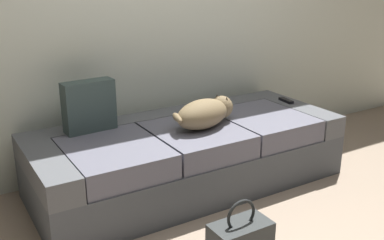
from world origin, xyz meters
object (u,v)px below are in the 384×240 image
Objects in this scene: couch at (188,155)px; throw_pillow at (89,106)px; tv_remote at (286,100)px; dog_tan at (206,113)px.

throw_pillow is at bearing 158.39° from couch.
couch is at bearing -168.75° from tv_remote.
couch is 1.01m from tv_remote.
couch is 14.55× the size of tv_remote.
couch is 3.89× the size of dog_tan.
dog_tan is at bearing -25.57° from throw_pillow.
throw_pillow reaches higher than couch.
couch is at bearing -21.61° from throw_pillow.
throw_pillow is (-0.62, 0.24, 0.40)m from couch.
throw_pillow is at bearing 154.43° from dog_tan.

